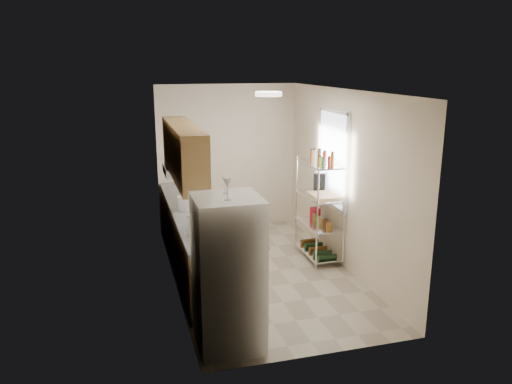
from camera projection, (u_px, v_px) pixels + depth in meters
room at (262, 185)px, 6.93m from camera, size 2.52×4.42×2.62m
counter_run at (193, 239)px, 7.31m from camera, size 0.63×3.51×0.90m
upper_cabinets at (183, 152)px, 6.62m from camera, size 0.33×2.20×0.72m
range_hood at (181, 170)px, 7.48m from camera, size 0.50×0.60×0.12m
window at (333, 159)px, 7.51m from camera, size 0.06×1.00×1.46m
bakers_rack at (320, 189)px, 7.51m from camera, size 0.45×0.90×1.73m
ceiling_dome at (269, 94)px, 6.33m from camera, size 0.34×0.34×0.05m
refrigerator at (228, 273)px, 5.19m from camera, size 0.68×0.68×1.65m
wine_glass_a at (225, 185)px, 5.09m from camera, size 0.06×0.06×0.18m
wine_glass_b at (228, 189)px, 4.85m from camera, size 0.08×0.08×0.22m
rice_cooker at (186, 203)px, 7.17m from camera, size 0.25×0.25×0.20m
frying_pan_large at (188, 201)px, 7.56m from camera, size 0.30×0.30×0.04m
frying_pan_small at (189, 198)px, 7.74m from camera, size 0.27×0.27×0.04m
cutting_board at (324, 195)px, 7.46m from camera, size 0.39×0.50×0.03m
espresso_machine at (319, 181)px, 7.81m from camera, size 0.25×0.30×0.30m
storage_bag at (315, 213)px, 7.88m from camera, size 0.13×0.17×0.17m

